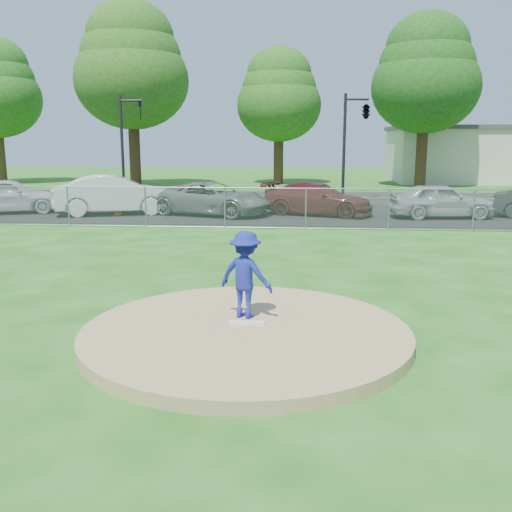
{
  "coord_description": "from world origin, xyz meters",
  "views": [
    {
      "loc": [
        0.91,
        -8.9,
        3.23
      ],
      "look_at": [
        0.0,
        2.0,
        1.0
      ],
      "focal_mm": 40.0,
      "sensor_mm": 36.0,
      "label": 1
    }
  ],
  "objects_px": {
    "parked_car_white": "(115,195)",
    "parked_car_gray": "(212,199)",
    "parked_car_darkred": "(318,199)",
    "parked_car_pearl": "(441,200)",
    "tree_right": "(426,73)",
    "traffic_signal_left": "(126,137)",
    "traffic_signal_center": "(364,113)",
    "commercial_building": "(497,154)",
    "tree_center": "(279,94)",
    "parked_car_silver": "(7,195)",
    "traffic_cone": "(117,207)",
    "pitcher": "(246,275)",
    "tree_left": "(131,65)"
  },
  "relations": [
    {
      "from": "parked_car_white",
      "to": "parked_car_gray",
      "type": "distance_m",
      "value": 4.29
    },
    {
      "from": "parked_car_darkred",
      "to": "parked_car_pearl",
      "type": "height_order",
      "value": "parked_car_pearl"
    },
    {
      "from": "tree_right",
      "to": "traffic_signal_left",
      "type": "relative_size",
      "value": 2.08
    },
    {
      "from": "traffic_signal_center",
      "to": "commercial_building",
      "type": "bearing_deg",
      "value": 53.06
    },
    {
      "from": "tree_center",
      "to": "parked_car_silver",
      "type": "distance_m",
      "value": 22.37
    },
    {
      "from": "traffic_signal_center",
      "to": "parked_car_silver",
      "type": "height_order",
      "value": "traffic_signal_center"
    },
    {
      "from": "tree_center",
      "to": "parked_car_pearl",
      "type": "height_order",
      "value": "tree_center"
    },
    {
      "from": "tree_right",
      "to": "traffic_cone",
      "type": "distance_m",
      "value": 24.37
    },
    {
      "from": "tree_center",
      "to": "parked_car_white",
      "type": "bearing_deg",
      "value": -109.01
    },
    {
      "from": "traffic_signal_left",
      "to": "traffic_cone",
      "type": "xyz_separation_m",
      "value": [
        1.57,
        -6.71,
        -2.98
      ]
    },
    {
      "from": "traffic_signal_center",
      "to": "pitcher",
      "type": "bearing_deg",
      "value": -100.66
    },
    {
      "from": "tree_center",
      "to": "parked_car_gray",
      "type": "distance_m",
      "value": 19.3
    },
    {
      "from": "commercial_building",
      "to": "traffic_signal_left",
      "type": "height_order",
      "value": "traffic_signal_left"
    },
    {
      "from": "traffic_signal_left",
      "to": "commercial_building",
      "type": "bearing_deg",
      "value": 32.87
    },
    {
      "from": "tree_right",
      "to": "traffic_cone",
      "type": "relative_size",
      "value": 15.76
    },
    {
      "from": "tree_left",
      "to": "parked_car_silver",
      "type": "bearing_deg",
      "value": -94.72
    },
    {
      "from": "tree_left",
      "to": "tree_center",
      "type": "relative_size",
      "value": 1.27
    },
    {
      "from": "pitcher",
      "to": "parked_car_pearl",
      "type": "height_order",
      "value": "pitcher"
    },
    {
      "from": "tree_center",
      "to": "pitcher",
      "type": "xyz_separation_m",
      "value": [
        0.94,
        -33.41,
        -5.51
      ]
    },
    {
      "from": "tree_left",
      "to": "tree_right",
      "type": "height_order",
      "value": "tree_left"
    },
    {
      "from": "tree_right",
      "to": "traffic_cone",
      "type": "height_order",
      "value": "tree_right"
    },
    {
      "from": "tree_left",
      "to": "tree_center",
      "type": "xyz_separation_m",
      "value": [
        10.0,
        3.0,
        -1.77
      ]
    },
    {
      "from": "tree_left",
      "to": "tree_right",
      "type": "bearing_deg",
      "value": 2.86
    },
    {
      "from": "parked_car_gray",
      "to": "tree_left",
      "type": "bearing_deg",
      "value": 46.26
    },
    {
      "from": "parked_car_pearl",
      "to": "parked_car_white",
      "type": "bearing_deg",
      "value": 83.74
    },
    {
      "from": "tree_right",
      "to": "traffic_signal_center",
      "type": "xyz_separation_m",
      "value": [
        -5.03,
        -10.0,
        -3.04
      ]
    },
    {
      "from": "parked_car_darkred",
      "to": "parked_car_white",
      "type": "bearing_deg",
      "value": 111.68
    },
    {
      "from": "parked_car_silver",
      "to": "parked_car_pearl",
      "type": "height_order",
      "value": "parked_car_silver"
    },
    {
      "from": "parked_car_silver",
      "to": "parked_car_gray",
      "type": "distance_m",
      "value": 9.22
    },
    {
      "from": "parked_car_gray",
      "to": "traffic_signal_center",
      "type": "bearing_deg",
      "value": -29.22
    },
    {
      "from": "traffic_signal_left",
      "to": "parked_car_silver",
      "type": "xyz_separation_m",
      "value": [
        -3.51,
        -6.47,
        -2.56
      ]
    },
    {
      "from": "tree_right",
      "to": "traffic_signal_center",
      "type": "height_order",
      "value": "tree_right"
    },
    {
      "from": "tree_left",
      "to": "traffic_cone",
      "type": "bearing_deg",
      "value": -76.37
    },
    {
      "from": "pitcher",
      "to": "traffic_cone",
      "type": "relative_size",
      "value": 2.05
    },
    {
      "from": "tree_center",
      "to": "parked_car_gray",
      "type": "bearing_deg",
      "value": -96.42
    },
    {
      "from": "commercial_building",
      "to": "tree_right",
      "type": "xyz_separation_m",
      "value": [
        -7.0,
        -6.0,
        5.49
      ]
    },
    {
      "from": "traffic_cone",
      "to": "parked_car_gray",
      "type": "bearing_deg",
      "value": 5.47
    },
    {
      "from": "tree_left",
      "to": "parked_car_silver",
      "type": "xyz_separation_m",
      "value": [
        -1.28,
        -15.47,
        -7.44
      ]
    },
    {
      "from": "tree_left",
      "to": "parked_car_pearl",
      "type": "xyz_separation_m",
      "value": [
        17.66,
        -15.46,
        -7.5
      ]
    },
    {
      "from": "tree_left",
      "to": "tree_center",
      "type": "bearing_deg",
      "value": 16.7
    },
    {
      "from": "traffic_signal_left",
      "to": "parked_car_pearl",
      "type": "bearing_deg",
      "value": -22.73
    },
    {
      "from": "parked_car_darkred",
      "to": "parked_car_silver",
      "type": "bearing_deg",
      "value": 110.74
    },
    {
      "from": "traffic_cone",
      "to": "tree_left",
      "type": "bearing_deg",
      "value": 103.63
    },
    {
      "from": "traffic_cone",
      "to": "parked_car_white",
      "type": "relative_size",
      "value": 0.14
    },
    {
      "from": "parked_car_darkred",
      "to": "tree_right",
      "type": "bearing_deg",
      "value": -6.71
    },
    {
      "from": "traffic_signal_center",
      "to": "pitcher",
      "type": "xyz_separation_m",
      "value": [
        -4.03,
        -21.41,
        -3.65
      ]
    },
    {
      "from": "parked_car_white",
      "to": "parked_car_gray",
      "type": "height_order",
      "value": "parked_car_white"
    },
    {
      "from": "pitcher",
      "to": "parked_car_pearl",
      "type": "bearing_deg",
      "value": -91.95
    },
    {
      "from": "traffic_signal_center",
      "to": "pitcher",
      "type": "distance_m",
      "value": 22.09
    },
    {
      "from": "pitcher",
      "to": "tree_center",
      "type": "bearing_deg",
      "value": -66.15
    }
  ]
}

